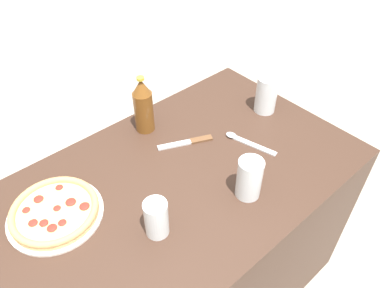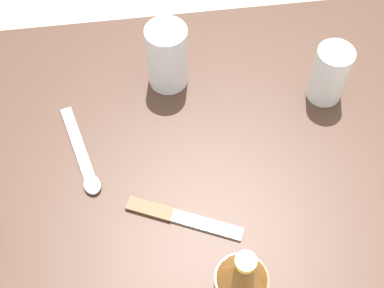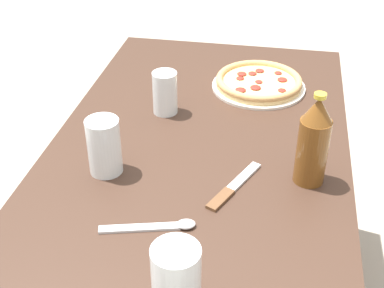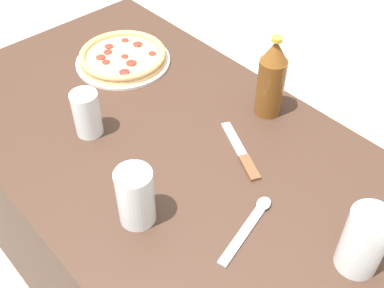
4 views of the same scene
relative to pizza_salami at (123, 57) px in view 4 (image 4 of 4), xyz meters
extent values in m
cube|color=#3D281E|center=(-0.33, 0.12, -0.39)|extent=(1.30, 0.75, 0.74)
cylinder|color=silver|center=(0.00, 0.00, -0.01)|extent=(0.28, 0.28, 0.01)
cylinder|color=#DBB775|center=(0.00, 0.00, 0.00)|extent=(0.26, 0.26, 0.01)
cylinder|color=#EACC7F|center=(0.00, 0.00, 0.00)|extent=(0.22, 0.22, 0.00)
torus|color=tan|center=(0.00, 0.00, 0.01)|extent=(0.26, 0.26, 0.02)
ellipsoid|color=maroon|center=(-0.07, 0.05, 0.01)|extent=(0.03, 0.03, 0.01)
ellipsoid|color=maroon|center=(-0.05, 0.01, 0.01)|extent=(0.03, 0.03, 0.01)
ellipsoid|color=maroon|center=(0.03, 0.05, 0.01)|extent=(0.03, 0.03, 0.01)
ellipsoid|color=maroon|center=(0.04, 0.02, 0.01)|extent=(0.03, 0.03, 0.01)
ellipsoid|color=maroon|center=(0.00, 0.06, 0.01)|extent=(0.02, 0.02, 0.01)
ellipsoid|color=maroon|center=(-0.01, 0.00, 0.01)|extent=(0.02, 0.02, 0.00)
ellipsoid|color=maroon|center=(0.06, -0.05, 0.01)|extent=(0.02, 0.02, 0.01)
ellipsoid|color=maroon|center=(0.02, -0.07, 0.01)|extent=(0.03, 0.03, 0.01)
ellipsoid|color=maroon|center=(0.07, 0.00, 0.01)|extent=(0.03, 0.03, 0.01)
ellipsoid|color=maroon|center=(-0.05, -0.07, 0.01)|extent=(0.02, 0.02, 0.01)
cylinder|color=white|center=(-0.19, 0.24, 0.04)|extent=(0.07, 0.07, 0.12)
cylinder|color=maroon|center=(-0.19, 0.24, 0.01)|extent=(0.06, 0.06, 0.05)
cylinder|color=white|center=(-0.49, 0.32, 0.05)|extent=(0.08, 0.08, 0.14)
cylinder|color=#F4A323|center=(-0.49, 0.32, 0.04)|extent=(0.06, 0.06, 0.11)
cylinder|color=white|center=(-0.86, 0.07, 0.06)|extent=(0.08, 0.08, 0.15)
cylinder|color=black|center=(-0.86, 0.07, 0.04)|extent=(0.07, 0.07, 0.11)
cylinder|color=brown|center=(-0.44, -0.15, 0.06)|extent=(0.07, 0.07, 0.16)
cone|color=brown|center=(-0.44, -0.15, 0.17)|extent=(0.07, 0.07, 0.06)
cylinder|color=gold|center=(-0.44, -0.15, 0.20)|extent=(0.03, 0.03, 0.01)
cube|color=brown|center=(-0.55, 0.04, -0.01)|extent=(0.08, 0.06, 0.01)
cube|color=silver|center=(-0.46, 0.00, -0.01)|extent=(0.12, 0.07, 0.01)
cube|color=silver|center=(-0.67, 0.19, -0.02)|extent=(0.06, 0.17, 0.01)
ellipsoid|color=silver|center=(-0.64, 0.10, -0.01)|extent=(0.04, 0.05, 0.01)
camera|label=1|loc=(0.15, 0.77, 0.88)|focal=35.00mm
camera|label=2|loc=(-0.53, -0.36, 0.81)|focal=50.00mm
camera|label=3|loc=(-1.45, -0.07, 0.73)|focal=50.00mm
camera|label=4|loc=(-1.03, 0.65, 0.80)|focal=45.00mm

